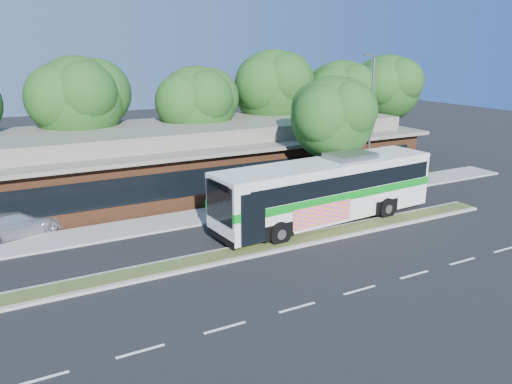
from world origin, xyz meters
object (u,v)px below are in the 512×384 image
at_px(transit_bus, 327,186).
at_px(sedan, 14,224).
at_px(lamp_post, 370,120).
at_px(sidewalk_tree, 336,116).

relative_size(transit_bus, sedan, 2.80).
height_order(lamp_post, sidewalk_tree, lamp_post).
bearing_deg(sidewalk_tree, sedan, 171.61).
height_order(transit_bus, sidewalk_tree, sidewalk_tree).
height_order(lamp_post, sedan, lamp_post).
bearing_deg(lamp_post, transit_bus, -148.65).
distance_m(sedan, sidewalk_tree, 19.10).
xyz_separation_m(transit_bus, sidewalk_tree, (2.71, 3.02, 3.36)).
bearing_deg(transit_bus, lamp_post, 26.91).
bearing_deg(sedan, transit_bus, -128.89).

